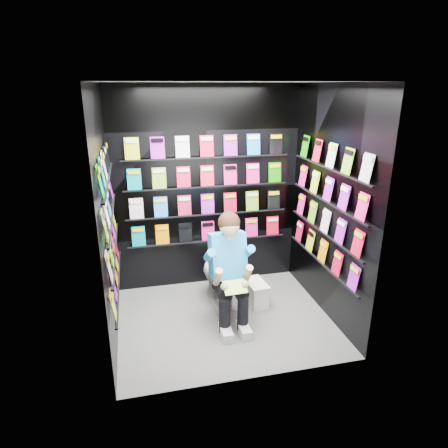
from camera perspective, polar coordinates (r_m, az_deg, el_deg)
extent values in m
plane|color=slate|center=(4.75, 0.12, -13.51)|extent=(2.40, 2.40, 0.00)
plane|color=white|center=(3.99, 0.15, 19.65)|extent=(2.40, 2.40, 0.00)
cube|color=black|center=(5.13, -2.45, 4.91)|extent=(2.40, 0.04, 2.60)
cube|color=black|center=(3.29, 4.15, -3.64)|extent=(2.40, 0.04, 2.60)
cube|color=black|center=(4.10, -16.43, 0.34)|extent=(0.04, 2.00, 2.60)
cube|color=black|center=(4.60, 14.84, 2.57)|extent=(0.04, 2.00, 2.60)
imported|color=white|center=(4.94, -0.59, -7.23)|extent=(0.45, 0.77, 0.73)
cube|color=silver|center=(5.01, 4.57, -9.93)|extent=(0.23, 0.38, 0.27)
cube|color=silver|center=(4.94, 4.61, -8.43)|extent=(0.25, 0.40, 0.03)
cube|color=green|center=(4.21, 1.59, -8.99)|extent=(0.25, 0.15, 0.10)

